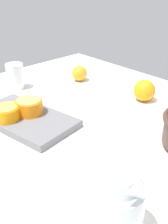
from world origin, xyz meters
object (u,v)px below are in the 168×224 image
at_px(second_glass, 15,78).
at_px(cutting_board, 25,119).
at_px(juice_pitcher, 117,209).
at_px(orange_half_0, 29,107).
at_px(orange_half_1, 6,113).
at_px(loose_orange_4, 144,90).
at_px(loose_orange_2, 79,73).
at_px(orange_half_2, 9,111).

xyz_separation_m(second_glass, cutting_board, (0.26, -0.13, -0.03)).
relative_size(juice_pitcher, orange_half_0, 1.73).
height_order(orange_half_0, orange_half_1, orange_half_0).
bearing_deg(orange_half_0, cutting_board, -82.20).
distance_m(juice_pitcher, orange_half_1, 0.49).
bearing_deg(orange_half_0, loose_orange_4, 67.48).
bearing_deg(orange_half_0, second_glass, 158.07).
bearing_deg(loose_orange_2, orange_half_1, -72.24).
height_order(second_glass, loose_orange_2, second_glass).
distance_m(orange_half_0, loose_orange_2, 0.38).
distance_m(orange_half_2, loose_orange_2, 0.43).
bearing_deg(cutting_board, juice_pitcher, -12.26).
bearing_deg(orange_half_1, second_glass, 143.96).
bearing_deg(orange_half_0, orange_half_1, -100.77).
xyz_separation_m(orange_half_0, orange_half_2, (-0.02, -0.06, -0.00)).
height_order(loose_orange_2, loose_orange_4, loose_orange_4).
height_order(orange_half_2, loose_orange_2, loose_orange_2).
bearing_deg(juice_pitcher, second_glass, 162.70).
bearing_deg(cutting_board, orange_half_2, -119.27).
bearing_deg(orange_half_1, orange_half_2, 107.14).
relative_size(orange_half_0, loose_orange_4, 1.10).
xyz_separation_m(orange_half_0, orange_half_1, (-0.01, -0.07, -0.00)).
bearing_deg(orange_half_0, juice_pitcher, -14.68).
relative_size(second_glass, orange_half_2, 1.43).
relative_size(orange_half_1, loose_orange_2, 1.23).
distance_m(second_glass, loose_orange_4, 0.50).
bearing_deg(second_glass, orange_half_1, -36.04).
relative_size(orange_half_1, loose_orange_4, 1.02).
relative_size(juice_pitcher, loose_orange_4, 1.90).
bearing_deg(juice_pitcher, orange_half_1, 174.07).
height_order(second_glass, loose_orange_4, second_glass).
xyz_separation_m(orange_half_2, loose_orange_2, (-0.13, 0.41, -0.01)).
xyz_separation_m(second_glass, orange_half_2, (0.24, -0.16, -0.00)).
height_order(orange_half_1, loose_orange_2, same).
relative_size(orange_half_0, orange_half_1, 1.07).
xyz_separation_m(loose_orange_2, loose_orange_4, (0.31, 0.04, 0.01)).
bearing_deg(orange_half_2, orange_half_0, 73.01).
distance_m(juice_pitcher, orange_half_2, 0.50).
bearing_deg(cutting_board, second_glass, 154.28).
relative_size(second_glass, orange_half_0, 1.18).
xyz_separation_m(second_glass, loose_orange_2, (0.11, 0.24, -0.01)).
bearing_deg(juice_pitcher, orange_half_0, 165.32).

